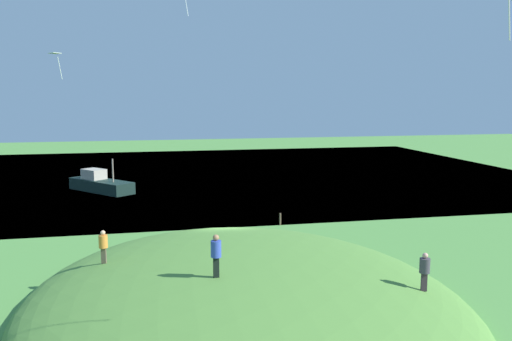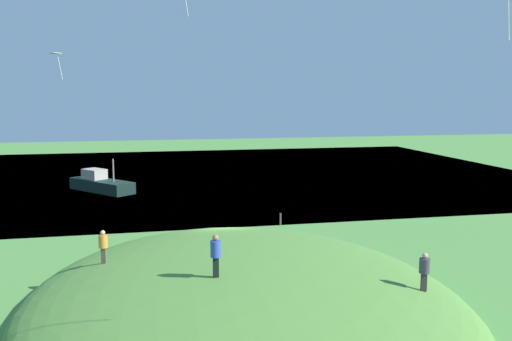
{
  "view_description": "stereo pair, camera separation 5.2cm",
  "coord_description": "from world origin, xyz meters",
  "px_view_note": "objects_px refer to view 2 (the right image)",
  "views": [
    {
      "loc": [
        31.77,
        -4.88,
        9.3
      ],
      "look_at": [
        3.26,
        1.27,
        5.19
      ],
      "focal_mm": 38.3,
      "sensor_mm": 36.0,
      "label": 1
    },
    {
      "loc": [
        31.78,
        -4.83,
        9.3
      ],
      "look_at": [
        3.26,
        1.27,
        5.19
      ],
      "focal_mm": 38.3,
      "sensor_mm": 36.0,
      "label": 2
    }
  ],
  "objects_px": {
    "person_near_shore": "(216,251)",
    "person_on_hilltop": "(103,243)",
    "person_watching_kites": "(424,267)",
    "kite_2": "(56,55)",
    "mooring_post": "(280,219)",
    "boat_on_lake": "(101,184)"
  },
  "relations": [
    {
      "from": "person_on_hilltop",
      "to": "person_watching_kites",
      "type": "height_order",
      "value": "person_on_hilltop"
    },
    {
      "from": "person_on_hilltop",
      "to": "mooring_post",
      "type": "distance_m",
      "value": 16.29
    },
    {
      "from": "person_watching_kites",
      "to": "kite_2",
      "type": "distance_m",
      "value": 25.21
    },
    {
      "from": "person_on_hilltop",
      "to": "mooring_post",
      "type": "bearing_deg",
      "value": -119.9
    },
    {
      "from": "person_near_shore",
      "to": "person_on_hilltop",
      "type": "relative_size",
      "value": 1.13
    },
    {
      "from": "person_near_shore",
      "to": "person_watching_kites",
      "type": "xyz_separation_m",
      "value": [
        1.54,
        8.3,
        -0.77
      ]
    },
    {
      "from": "person_near_shore",
      "to": "person_watching_kites",
      "type": "height_order",
      "value": "person_near_shore"
    },
    {
      "from": "person_near_shore",
      "to": "kite_2",
      "type": "distance_m",
      "value": 19.32
    },
    {
      "from": "person_near_shore",
      "to": "person_watching_kites",
      "type": "bearing_deg",
      "value": -11.4
    },
    {
      "from": "person_on_hilltop",
      "to": "person_watching_kites",
      "type": "bearing_deg",
      "value": 170.51
    },
    {
      "from": "mooring_post",
      "to": "person_on_hilltop",
      "type": "bearing_deg",
      "value": -45.0
    },
    {
      "from": "person_on_hilltop",
      "to": "mooring_post",
      "type": "xyz_separation_m",
      "value": [
        -11.43,
        11.43,
        -2.06
      ]
    },
    {
      "from": "person_near_shore",
      "to": "person_watching_kites",
      "type": "relative_size",
      "value": 1.1
    },
    {
      "from": "person_watching_kites",
      "to": "mooring_post",
      "type": "xyz_separation_m",
      "value": [
        -17.35,
        -1.5,
        -1.89
      ]
    },
    {
      "from": "mooring_post",
      "to": "boat_on_lake",
      "type": "bearing_deg",
      "value": -141.57
    },
    {
      "from": "person_watching_kites",
      "to": "boat_on_lake",
      "type": "bearing_deg",
      "value": -52.4
    },
    {
      "from": "person_watching_kites",
      "to": "person_on_hilltop",
      "type": "bearing_deg",
      "value": -10.54
    },
    {
      "from": "person_near_shore",
      "to": "kite_2",
      "type": "relative_size",
      "value": 1.09
    },
    {
      "from": "person_on_hilltop",
      "to": "kite_2",
      "type": "relative_size",
      "value": 0.97
    },
    {
      "from": "person_near_shore",
      "to": "person_watching_kites",
      "type": "distance_m",
      "value": 8.48
    },
    {
      "from": "boat_on_lake",
      "to": "mooring_post",
      "type": "bearing_deg",
      "value": 178.95
    },
    {
      "from": "mooring_post",
      "to": "kite_2",
      "type": "bearing_deg",
      "value": -88.62
    }
  ]
}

